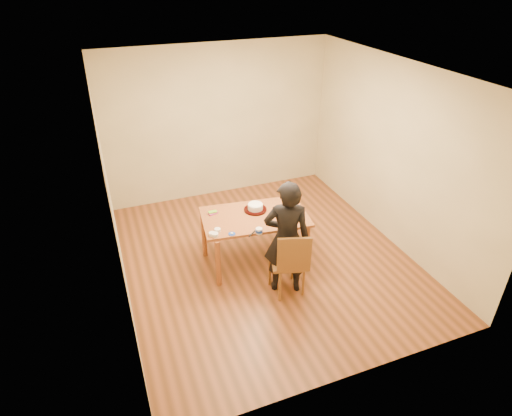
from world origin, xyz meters
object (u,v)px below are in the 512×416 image
object	(u,v)px
cake_plate	(255,210)
person	(286,238)
dining_table	(255,217)
cake	(255,207)
dining_chair	(287,262)

from	to	relation	value
cake_plate	person	xyz separation A→B (m)	(0.09, -0.86, 0.04)
dining_table	person	bearing A→B (deg)	-71.32
cake	person	world-z (taller)	person
dining_chair	person	bearing A→B (deg)	107.43
cake	dining_table	bearing A→B (deg)	-114.36
dining_table	cake	xyz separation A→B (m)	(0.06, 0.13, 0.08)
dining_chair	cake_plate	bearing A→B (deg)	113.06
dining_chair	cake	bearing A→B (deg)	113.06
dining_table	dining_chair	xyz separation A→B (m)	(0.15, -0.78, -0.28)
dining_table	person	world-z (taller)	person
cake_plate	dining_chair	bearing A→B (deg)	-84.38
cake_plate	cake	xyz separation A→B (m)	(-0.00, 0.00, 0.05)
cake	person	bearing A→B (deg)	-84.09
dining_table	person	size ratio (longest dim) A/B	0.91
dining_chair	cake	distance (m)	0.98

